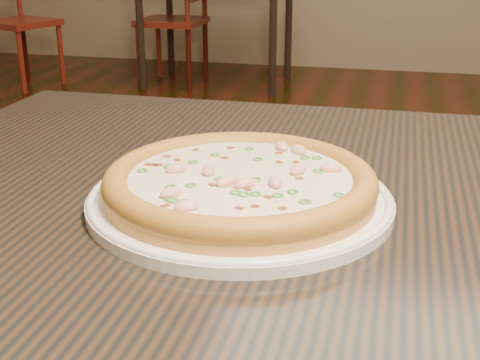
% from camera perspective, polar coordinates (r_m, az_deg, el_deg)
% --- Properties ---
extents(hero_table, '(1.20, 0.80, 0.75)m').
position_cam_1_polar(hero_table, '(0.79, 9.50, -8.29)').
color(hero_table, black).
rests_on(hero_table, ground).
extents(plate, '(0.32, 0.32, 0.02)m').
position_cam_1_polar(plate, '(0.71, -0.00, -1.61)').
color(plate, white).
rests_on(plate, hero_table).
extents(pizza, '(0.29, 0.29, 0.03)m').
position_cam_1_polar(pizza, '(0.70, 0.01, -0.22)').
color(pizza, '#CE8147').
rests_on(pizza, plate).
extents(chair_a, '(0.52, 0.52, 0.95)m').
position_cam_1_polar(chair_a, '(4.94, -18.76, 12.72)').
color(chair_a, '#611F0F').
rests_on(chair_a, ground).
extents(chair_b, '(0.43, 0.43, 0.95)m').
position_cam_1_polar(chair_b, '(4.74, -5.19, 13.40)').
color(chair_b, '#611F0F').
rests_on(chair_b, ground).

